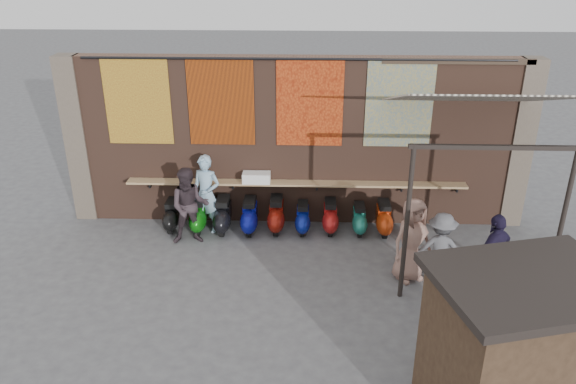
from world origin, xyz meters
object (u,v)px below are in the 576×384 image
object	(u,v)px
scooter_stool_4	(276,215)
scooter_stool_1	(199,215)
scooter_stool_3	(250,216)
scooter_stool_7	(359,219)
scooter_stool_6	(330,217)
shopper_tan	(412,240)
shelf_box	(256,178)
scooter_stool_2	(223,215)
scooter_stool_0	(172,215)
scooter_stool_8	(384,218)
diner_left	(206,194)
shopper_navy	(494,255)
market_stall	(516,358)
scooter_stool_5	(303,218)
diner_right	(190,206)
shopper_grey	(440,249)

from	to	relation	value
scooter_stool_4	scooter_stool_1	bearing A→B (deg)	-178.49
scooter_stool_3	scooter_stool_7	size ratio (longest dim) A/B	1.16
scooter_stool_6	shopper_tan	size ratio (longest dim) A/B	0.45
shelf_box	scooter_stool_2	distance (m)	1.20
scooter_stool_0	scooter_stool_8	bearing A→B (deg)	-0.29
scooter_stool_8	diner_left	distance (m)	4.19
scooter_stool_0	shopper_tan	bearing A→B (deg)	-20.44
scooter_stool_7	shopper_navy	world-z (taller)	shopper_navy
scooter_stool_6	scooter_stool_7	bearing A→B (deg)	-3.31
shopper_tan	scooter_stool_3	bearing A→B (deg)	123.12
scooter_stool_3	market_stall	size ratio (longest dim) A/B	0.36
scooter_stool_4	scooter_stool_0	bearing A→B (deg)	-179.47
shelf_box	scooter_stool_0	size ratio (longest dim) A/B	0.86
scooter_stool_1	market_stall	size ratio (longest dim) A/B	0.36
scooter_stool_3	scooter_stool_4	xyz separation A→B (m)	(0.63, 0.07, 0.01)
scooter_stool_6	shopper_tan	bearing A→B (deg)	-52.49
scooter_stool_5	shelf_box	bearing A→B (deg)	164.37
market_stall	diner_left	bearing A→B (deg)	118.05
scooter_stool_1	scooter_stool_8	bearing A→B (deg)	-0.00
scooter_stool_1	scooter_stool_6	size ratio (longest dim) A/B	1.06
scooter_stool_1	shelf_box	bearing A→B (deg)	12.79
scooter_stool_1	scooter_stool_5	world-z (taller)	scooter_stool_1
scooter_stool_2	scooter_stool_8	bearing A→B (deg)	0.30
shopper_tan	scooter_stool_8	bearing A→B (deg)	70.57
shelf_box	scooter_stool_8	size ratio (longest dim) A/B	0.81
scooter_stool_4	diner_right	size ratio (longest dim) A/B	0.47
scooter_stool_6	scooter_stool_8	xyz separation A→B (m)	(1.25, -0.05, 0.01)
diner_right	shopper_tan	bearing A→B (deg)	-25.20
market_stall	shopper_grey	bearing A→B (deg)	79.05
scooter_stool_8	diner_right	bearing A→B (deg)	-172.38
scooter_stool_4	scooter_stool_8	size ratio (longest dim) A/B	1.06
scooter_stool_1	scooter_stool_3	size ratio (longest dim) A/B	1.00
shopper_navy	market_stall	xyz separation A→B (m)	(-0.73, -3.28, 0.30)
scooter_stool_1	shopper_grey	size ratio (longest dim) A/B	0.54
diner_left	diner_right	size ratio (longest dim) A/B	1.04
market_stall	scooter_stool_1	bearing A→B (deg)	119.20
shelf_box	scooter_stool_5	world-z (taller)	shelf_box
scooter_stool_0	market_stall	bearing A→B (deg)	-43.50
scooter_stool_3	shopper_tan	bearing A→B (deg)	-29.20
scooter_stool_8	diner_right	size ratio (longest dim) A/B	0.44
diner_left	shopper_navy	size ratio (longest dim) A/B	1.10
diner_left	scooter_stool_8	bearing A→B (deg)	15.59
diner_right	shopper_navy	size ratio (longest dim) A/B	1.06
shelf_box	scooter_stool_5	bearing A→B (deg)	-15.63
shelf_box	shopper_navy	bearing A→B (deg)	-29.88
scooter_stool_4	diner_left	world-z (taller)	diner_left
shelf_box	market_stall	world-z (taller)	market_stall
diner_right	shopper_tan	size ratio (longest dim) A/B	1.02
scooter_stool_5	shopper_grey	distance (m)	3.46
scooter_stool_4	shopper_grey	world-z (taller)	shopper_grey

